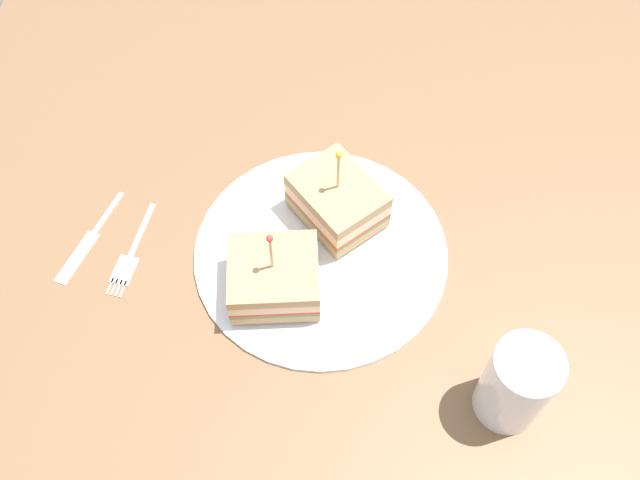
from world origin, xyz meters
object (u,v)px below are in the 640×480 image
(plate, at_px, (320,252))
(knife, at_px, (87,242))
(sandwich_half_back, at_px, (336,200))
(sandwich_half_front, at_px, (273,277))
(fork, at_px, (128,259))
(drink_glass, at_px, (514,387))

(plate, distance_m, knife, 0.26)
(sandwich_half_back, bearing_deg, sandwich_half_front, 55.06)
(fork, height_order, knife, same)
(drink_glass, distance_m, fork, 0.43)
(sandwich_half_front, distance_m, drink_glass, 0.26)
(fork, relative_size, knife, 0.98)
(drink_glass, relative_size, fork, 0.87)
(plate, xyz_separation_m, sandwich_half_front, (0.05, 0.05, 0.03))
(plate, bearing_deg, fork, 2.14)
(fork, bearing_deg, plate, -177.86)
(plate, bearing_deg, sandwich_half_front, 44.38)
(plate, relative_size, drink_glass, 2.67)
(sandwich_half_front, distance_m, fork, 0.17)
(drink_glass, bearing_deg, plate, -43.35)
(plate, bearing_deg, sandwich_half_back, -110.63)
(sandwich_half_front, xyz_separation_m, sandwich_half_back, (-0.07, -0.10, 0.00))
(sandwich_half_front, bearing_deg, drink_glass, 151.76)
(sandwich_half_back, bearing_deg, drink_glass, 126.72)
(fork, xyz_separation_m, knife, (0.05, -0.02, -0.00))
(plate, distance_m, sandwich_half_back, 0.06)
(sandwich_half_front, bearing_deg, fork, -13.70)
(sandwich_half_back, height_order, drink_glass, sandwich_half_back)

